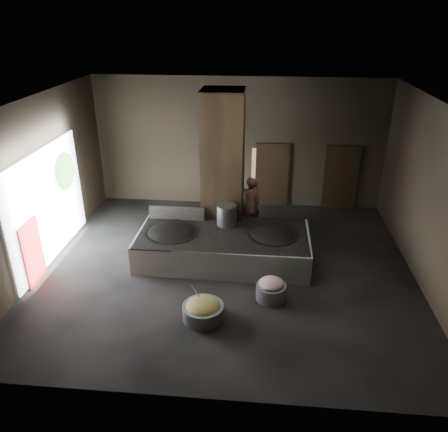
# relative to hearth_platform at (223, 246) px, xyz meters

# --- Properties ---
(floor) EXTENTS (10.00, 9.00, 0.10)m
(floor) POSITION_rel_hearth_platform_xyz_m (0.16, -0.48, -0.46)
(floor) COLOR black
(floor) RESTS_ON ground
(ceiling) EXTENTS (10.00, 9.00, 0.10)m
(ceiling) POSITION_rel_hearth_platform_xyz_m (0.16, -0.48, 4.14)
(ceiling) COLOR black
(ceiling) RESTS_ON back_wall
(back_wall) EXTENTS (10.00, 0.10, 4.50)m
(back_wall) POSITION_rel_hearth_platform_xyz_m (0.16, 4.07, 1.84)
(back_wall) COLOR black
(back_wall) RESTS_ON ground
(front_wall) EXTENTS (10.00, 0.10, 4.50)m
(front_wall) POSITION_rel_hearth_platform_xyz_m (0.16, -5.03, 1.84)
(front_wall) COLOR black
(front_wall) RESTS_ON ground
(left_wall) EXTENTS (0.10, 9.00, 4.50)m
(left_wall) POSITION_rel_hearth_platform_xyz_m (-4.89, -0.48, 1.84)
(left_wall) COLOR black
(left_wall) RESTS_ON ground
(right_wall) EXTENTS (0.10, 9.00, 4.50)m
(right_wall) POSITION_rel_hearth_platform_xyz_m (5.21, -0.48, 1.84)
(right_wall) COLOR black
(right_wall) RESTS_ON ground
(pillar) EXTENTS (1.20, 1.20, 4.50)m
(pillar) POSITION_rel_hearth_platform_xyz_m (-0.14, 1.42, 1.84)
(pillar) COLOR black
(pillar) RESTS_ON ground
(hearth_platform) EXTENTS (4.79, 2.35, 0.83)m
(hearth_platform) POSITION_rel_hearth_platform_xyz_m (0.00, 0.00, 0.00)
(hearth_platform) COLOR silver
(hearth_platform) RESTS_ON ground
(platform_cap) EXTENTS (4.65, 2.23, 0.03)m
(platform_cap) POSITION_rel_hearth_platform_xyz_m (0.00, -0.00, 0.40)
(platform_cap) COLOR black
(platform_cap) RESTS_ON hearth_platform
(wok_left) EXTENTS (1.50, 1.50, 0.41)m
(wok_left) POSITION_rel_hearth_platform_xyz_m (-1.45, -0.05, 0.34)
(wok_left) COLOR black
(wok_left) RESTS_ON hearth_platform
(wok_left_rim) EXTENTS (1.53, 1.53, 0.05)m
(wok_left_rim) POSITION_rel_hearth_platform_xyz_m (-1.45, -0.05, 0.41)
(wok_left_rim) COLOR black
(wok_left_rim) RESTS_ON hearth_platform
(wok_right) EXTENTS (1.39, 1.39, 0.39)m
(wok_right) POSITION_rel_hearth_platform_xyz_m (1.35, 0.05, 0.34)
(wok_right) COLOR black
(wok_right) RESTS_ON hearth_platform
(wok_right_rim) EXTENTS (1.43, 1.43, 0.05)m
(wok_right_rim) POSITION_rel_hearth_platform_xyz_m (1.35, 0.05, 0.41)
(wok_right_rim) COLOR black
(wok_right_rim) RESTS_ON hearth_platform
(stock_pot) EXTENTS (0.58, 0.58, 0.62)m
(stock_pot) POSITION_rel_hearth_platform_xyz_m (0.05, 0.55, 0.72)
(stock_pot) COLOR gray
(stock_pot) RESTS_ON hearth_platform
(splash_guard) EXTENTS (1.65, 0.09, 0.41)m
(splash_guard) POSITION_rel_hearth_platform_xyz_m (-1.45, 0.75, 0.62)
(splash_guard) COLOR black
(splash_guard) RESTS_ON hearth_platform
(cook) EXTENTS (0.78, 0.65, 1.82)m
(cook) POSITION_rel_hearth_platform_xyz_m (0.67, 1.85, 0.50)
(cook) COLOR brown
(cook) RESTS_ON ground
(veg_basin) EXTENTS (1.08, 1.08, 0.35)m
(veg_basin) POSITION_rel_hearth_platform_xyz_m (-0.21, -2.69, -0.24)
(veg_basin) COLOR gray
(veg_basin) RESTS_ON ground
(veg_fill) EXTENTS (0.78, 0.78, 0.24)m
(veg_fill) POSITION_rel_hearth_platform_xyz_m (-0.21, -2.69, -0.06)
(veg_fill) COLOR olive
(veg_fill) RESTS_ON veg_basin
(ladle) EXTENTS (0.23, 0.33, 0.68)m
(ladle) POSITION_rel_hearth_platform_xyz_m (-0.36, -2.54, 0.14)
(ladle) COLOR gray
(ladle) RESTS_ON veg_basin
(meat_basin) EXTENTS (0.76, 0.76, 0.40)m
(meat_basin) POSITION_rel_hearth_platform_xyz_m (1.34, -1.79, -0.21)
(meat_basin) COLOR gray
(meat_basin) RESTS_ON ground
(meat_fill) EXTENTS (0.61, 0.61, 0.23)m
(meat_fill) POSITION_rel_hearth_platform_xyz_m (1.34, -1.79, 0.04)
(meat_fill) COLOR #B96F78
(meat_fill) RESTS_ON meat_basin
(doorway_near) EXTENTS (1.18, 0.08, 2.38)m
(doorway_near) POSITION_rel_hearth_platform_xyz_m (1.36, 3.97, 0.69)
(doorway_near) COLOR black
(doorway_near) RESTS_ON ground
(doorway_near_glow) EXTENTS (0.89, 0.04, 2.09)m
(doorway_near_glow) POSITION_rel_hearth_platform_xyz_m (1.07, 4.03, 0.64)
(doorway_near_glow) COLOR #8C6647
(doorway_near_glow) RESTS_ON ground
(doorway_far) EXTENTS (1.18, 0.08, 2.38)m
(doorway_far) POSITION_rel_hearth_platform_xyz_m (3.76, 3.97, 0.69)
(doorway_far) COLOR black
(doorway_far) RESTS_ON ground
(doorway_far_glow) EXTENTS (0.79, 0.04, 1.86)m
(doorway_far_glow) POSITION_rel_hearth_platform_xyz_m (3.87, 4.05, 0.64)
(doorway_far_glow) COLOR #8C6647
(doorway_far_glow) RESTS_ON ground
(left_opening) EXTENTS (0.04, 4.20, 3.10)m
(left_opening) POSITION_rel_hearth_platform_xyz_m (-4.79, -0.28, 1.19)
(left_opening) COLOR white
(left_opening) RESTS_ON ground
(pavilion_sliver) EXTENTS (0.05, 0.90, 1.70)m
(pavilion_sliver) POSITION_rel_hearth_platform_xyz_m (-4.72, -1.58, 0.44)
(pavilion_sliver) COLOR maroon
(pavilion_sliver) RESTS_ON ground
(tree_silhouette) EXTENTS (0.28, 1.10, 1.10)m
(tree_silhouette) POSITION_rel_hearth_platform_xyz_m (-4.69, 0.82, 1.79)
(tree_silhouette) COLOR #194714
(tree_silhouette) RESTS_ON left_opening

